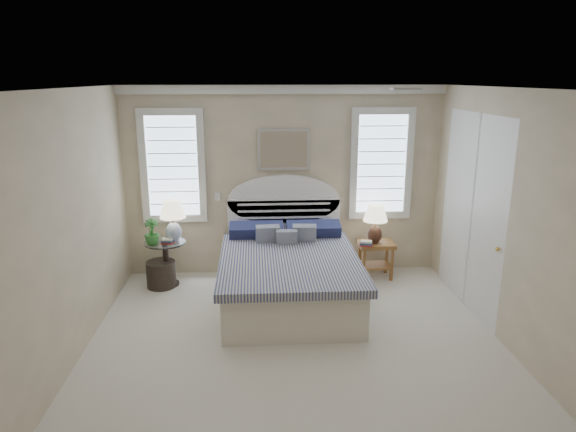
# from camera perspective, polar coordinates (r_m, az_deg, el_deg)

# --- Properties ---
(floor) EXTENTS (4.50, 5.00, 0.01)m
(floor) POSITION_cam_1_polar(r_m,az_deg,el_deg) (5.49, 1.11, -15.51)
(floor) COLOR beige
(floor) RESTS_ON ground
(ceiling) EXTENTS (4.50, 5.00, 0.01)m
(ceiling) POSITION_cam_1_polar(r_m,az_deg,el_deg) (4.72, 1.28, 13.95)
(ceiling) COLOR silver
(ceiling) RESTS_ON wall_back
(wall_back) EXTENTS (4.50, 0.02, 2.70)m
(wall_back) POSITION_cam_1_polar(r_m,az_deg,el_deg) (7.36, -0.49, 3.80)
(wall_back) COLOR tan
(wall_back) RESTS_ON floor
(wall_left) EXTENTS (0.02, 5.00, 2.70)m
(wall_left) POSITION_cam_1_polar(r_m,az_deg,el_deg) (5.25, -24.10, -2.23)
(wall_left) COLOR tan
(wall_left) RESTS_ON floor
(wall_right) EXTENTS (0.02, 5.00, 2.70)m
(wall_right) POSITION_cam_1_polar(r_m,az_deg,el_deg) (5.59, 24.81, -1.29)
(wall_right) COLOR tan
(wall_right) RESTS_ON floor
(crown_molding) EXTENTS (4.50, 0.08, 0.12)m
(crown_molding) POSITION_cam_1_polar(r_m,az_deg,el_deg) (7.17, -0.50, 13.89)
(crown_molding) COLOR silver
(crown_molding) RESTS_ON wall_back
(hvac_vent) EXTENTS (0.30, 0.20, 0.02)m
(hvac_vent) POSITION_cam_1_polar(r_m,az_deg,el_deg) (5.73, 12.92, 13.60)
(hvac_vent) COLOR #B2B2B2
(hvac_vent) RESTS_ON ceiling
(switch_plate) EXTENTS (0.08, 0.01, 0.12)m
(switch_plate) POSITION_cam_1_polar(r_m,az_deg,el_deg) (7.39, -7.86, 2.13)
(switch_plate) COLOR silver
(switch_plate) RESTS_ON wall_back
(window_left) EXTENTS (0.90, 0.06, 1.60)m
(window_left) POSITION_cam_1_polar(r_m,az_deg,el_deg) (7.37, -12.67, 5.43)
(window_left) COLOR silver
(window_left) RESTS_ON wall_back
(window_right) EXTENTS (0.90, 0.06, 1.60)m
(window_right) POSITION_cam_1_polar(r_m,az_deg,el_deg) (7.50, 10.30, 5.72)
(window_right) COLOR silver
(window_right) RESTS_ON wall_back
(painting) EXTENTS (0.74, 0.04, 0.58)m
(painting) POSITION_cam_1_polar(r_m,az_deg,el_deg) (7.24, -0.48, 7.39)
(painting) COLOR silver
(painting) RESTS_ON wall_back
(closet_door) EXTENTS (0.02, 1.80, 2.40)m
(closet_door) POSITION_cam_1_polar(r_m,az_deg,el_deg) (6.66, 19.72, 0.36)
(closet_door) COLOR silver
(closet_door) RESTS_ON floor
(bed) EXTENTS (1.72, 2.28, 1.47)m
(bed) POSITION_cam_1_polar(r_m,az_deg,el_deg) (6.63, 0.05, -6.19)
(bed) COLOR silver
(bed) RESTS_ON floor
(side_table_left) EXTENTS (0.56, 0.56, 0.63)m
(side_table_left) POSITION_cam_1_polar(r_m,az_deg,el_deg) (7.28, -13.39, -4.64)
(side_table_left) COLOR black
(side_table_left) RESTS_ON floor
(nightstand_right) EXTENTS (0.50, 0.40, 0.53)m
(nightstand_right) POSITION_cam_1_polar(r_m,az_deg,el_deg) (7.46, 9.72, -3.93)
(nightstand_right) COLOR olive
(nightstand_right) RESTS_ON floor
(floor_pot) EXTENTS (0.44, 0.44, 0.36)m
(floor_pot) POSITION_cam_1_polar(r_m,az_deg,el_deg) (7.31, -13.91, -6.28)
(floor_pot) COLOR black
(floor_pot) RESTS_ON floor
(lamp_left) EXTENTS (0.35, 0.35, 0.57)m
(lamp_left) POSITION_cam_1_polar(r_m,az_deg,el_deg) (7.12, -12.68, -0.03)
(lamp_left) COLOR white
(lamp_left) RESTS_ON side_table_left
(lamp_right) EXTENTS (0.45, 0.45, 0.56)m
(lamp_right) POSITION_cam_1_polar(r_m,az_deg,el_deg) (7.29, 9.68, -0.40)
(lamp_right) COLOR black
(lamp_right) RESTS_ON nightstand_right
(potted_plant) EXTENTS (0.26, 0.26, 0.35)m
(potted_plant) POSITION_cam_1_polar(r_m,az_deg,el_deg) (7.07, -14.90, -1.75)
(potted_plant) COLOR #30732E
(potted_plant) RESTS_ON side_table_left
(books_left) EXTENTS (0.17, 0.14, 0.06)m
(books_left) POSITION_cam_1_polar(r_m,az_deg,el_deg) (7.13, -13.24, -2.72)
(books_left) COLOR maroon
(books_left) RESTS_ON side_table_left
(books_right) EXTENTS (0.21, 0.18, 0.07)m
(books_right) POSITION_cam_1_polar(r_m,az_deg,el_deg) (7.23, 8.68, -3.03)
(books_right) COLOR maroon
(books_right) RESTS_ON nightstand_right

